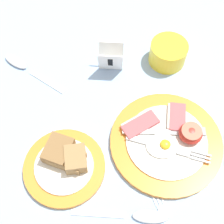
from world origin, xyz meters
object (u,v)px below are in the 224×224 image
at_px(breakfast_plate, 167,140).
at_px(teaspoon_by_saucer, 24,67).
at_px(sugar_cup, 168,53).
at_px(bread_plate, 65,163).
at_px(teaspoon_near_cup, 136,216).
at_px(number_card, 111,59).

bearing_deg(breakfast_plate, teaspoon_by_saucer, 143.74).
distance_m(sugar_cup, teaspoon_by_saucer, 0.37).
bearing_deg(bread_plate, sugar_cup, 44.40).
height_order(bread_plate, teaspoon_by_saucer, bread_plate).
distance_m(sugar_cup, teaspoon_near_cup, 0.40).
distance_m(bread_plate, sugar_cup, 0.37).
relative_size(breakfast_plate, teaspoon_near_cup, 1.29).
relative_size(number_card, teaspoon_by_saucer, 0.46).
bearing_deg(breakfast_plate, sugar_cup, 79.87).
xyz_separation_m(breakfast_plate, teaspoon_near_cup, (-0.09, -0.15, -0.01)).
distance_m(number_card, teaspoon_by_saucer, 0.22).
bearing_deg(teaspoon_near_cup, breakfast_plate, 68.62).
bearing_deg(breakfast_plate, number_card, 115.87).
bearing_deg(bread_plate, teaspoon_by_saucer, 110.26).
distance_m(breakfast_plate, teaspoon_near_cup, 0.18).
xyz_separation_m(bread_plate, number_card, (0.12, 0.25, 0.02)).
bearing_deg(bread_plate, number_card, 64.25).
distance_m(breakfast_plate, teaspoon_by_saucer, 0.40).
height_order(breakfast_plate, bread_plate, bread_plate).
distance_m(bread_plate, teaspoon_near_cup, 0.18).
bearing_deg(teaspoon_by_saucer, breakfast_plate, -175.96).
bearing_deg(teaspoon_by_saucer, number_card, -145.35).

